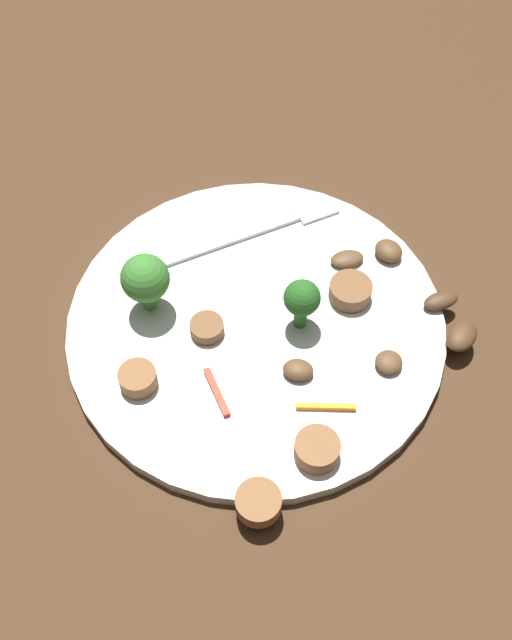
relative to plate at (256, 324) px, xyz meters
name	(u,v)px	position (x,y,z in m)	size (l,w,h in m)	color
ground_plane	(256,329)	(0.00, 0.00, -0.01)	(1.40, 1.40, 0.00)	#422B19
plate	(256,324)	(0.00, 0.00, 0.00)	(0.30, 0.30, 0.01)	white
fork	(256,232)	(0.06, 0.06, 0.01)	(0.17, 0.07, 0.00)	silver
broccoli_floret_0	(145,279)	(-0.05, 0.07, 0.04)	(0.04, 0.04, 0.06)	#408630
broccoli_floret_1	(302,300)	(0.02, -0.03, 0.04)	(0.03, 0.03, 0.05)	#296420
sausage_slice_0	(258,502)	(-0.10, -0.11, 0.01)	(0.03, 0.03, 0.01)	brown
sausage_slice_1	(317,449)	(-0.05, -0.11, 0.01)	(0.03, 0.03, 0.02)	brown
sausage_slice_2	(207,328)	(-0.04, 0.02, 0.01)	(0.03, 0.03, 0.01)	brown
sausage_slice_3	(350,291)	(0.07, -0.04, 0.01)	(0.03, 0.03, 0.01)	brown
sausage_slice_4	(138,379)	(-0.10, 0.02, 0.01)	(0.03, 0.03, 0.01)	brown
mushroom_0	(389,362)	(0.04, -0.10, 0.01)	(0.02, 0.02, 0.01)	brown
mushroom_1	(441,301)	(0.12, -0.09, 0.01)	(0.03, 0.02, 0.01)	#4C331E
mushroom_2	(347,259)	(0.09, -0.01, 0.01)	(0.03, 0.02, 0.01)	brown
mushroom_3	(462,336)	(0.10, -0.12, 0.01)	(0.03, 0.02, 0.01)	#4C331E
mushroom_4	(389,251)	(0.12, -0.03, 0.01)	(0.02, 0.02, 0.01)	brown
mushroom_5	(298,370)	(-0.01, -0.06, 0.01)	(0.02, 0.02, 0.01)	brown
pepper_strip_0	(326,407)	(-0.02, -0.09, 0.01)	(0.04, 0.00, 0.00)	orange
pepper_strip_1	(217,392)	(-0.07, -0.03, 0.01)	(0.04, 0.01, 0.00)	red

